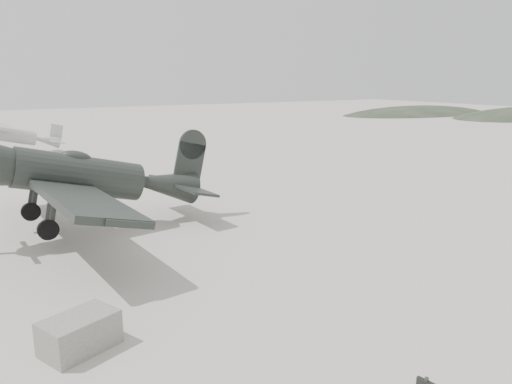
# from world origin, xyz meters

# --- Properties ---
(ground) EXTENTS (160.00, 160.00, 0.00)m
(ground) POSITION_xyz_m (0.00, 0.00, 0.00)
(ground) COLOR #ADA59A
(ground) RESTS_ON ground
(hill_northeast) EXTENTS (32.00, 16.00, 5.20)m
(hill_northeast) POSITION_xyz_m (50.00, 40.00, 0.00)
(hill_northeast) COLOR #283325
(hill_northeast) RESTS_ON ground
(lowwing_monoplane) EXTENTS (8.16, 11.40, 3.68)m
(lowwing_monoplane) POSITION_xyz_m (-4.88, 5.67, 1.95)
(lowwing_monoplane) COLOR black
(lowwing_monoplane) RESTS_ON ground
(highwing_monoplane) EXTENTS (7.12, 10.02, 2.83)m
(highwing_monoplane) POSITION_xyz_m (-6.02, 25.98, 1.77)
(highwing_monoplane) COLOR #AEB2B4
(highwing_monoplane) RESTS_ON ground
(equipment_block) EXTENTS (1.64, 1.35, 0.71)m
(equipment_block) POSITION_xyz_m (-6.95, -2.00, 0.35)
(equipment_block) COLOR slate
(equipment_block) RESTS_ON ground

